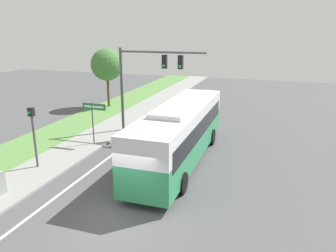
% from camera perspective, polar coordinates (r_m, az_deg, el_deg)
% --- Properties ---
extents(ground_plane, '(80.00, 80.00, 0.00)m').
position_cam_1_polar(ground_plane, '(13.74, -8.09, -15.70)').
color(ground_plane, '#4C4C4F').
extents(lane_divider_near, '(0.14, 30.00, 0.01)m').
position_cam_1_polar(lane_divider_near, '(15.51, -20.42, -12.64)').
color(lane_divider_near, silver).
rests_on(lane_divider_near, ground_plane).
extents(bus, '(2.62, 11.37, 3.42)m').
position_cam_1_polar(bus, '(18.20, 2.09, -0.80)').
color(bus, '#2D8956').
rests_on(bus, ground_plane).
extents(signal_gantry, '(6.18, 0.41, 6.06)m').
position_cam_1_polar(signal_gantry, '(22.83, -3.81, 9.10)').
color(signal_gantry, '#4C4C51').
rests_on(signal_gantry, ground_plane).
extents(pedestrian_signal, '(0.28, 0.34, 3.40)m').
position_cam_1_polar(pedestrian_signal, '(18.57, -22.44, -0.38)').
color(pedestrian_signal, '#4C4C51').
rests_on(pedestrian_signal, ground_plane).
extents(street_sign, '(1.62, 0.08, 2.84)m').
position_cam_1_polar(street_sign, '(21.35, -12.85, 1.91)').
color(street_sign, '#4C4C51').
rests_on(street_sign, ground_plane).
extents(roadside_tree, '(2.99, 2.99, 5.47)m').
position_cam_1_polar(roadside_tree, '(31.69, -10.60, 10.43)').
color(roadside_tree, brown).
rests_on(roadside_tree, grass_verge).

